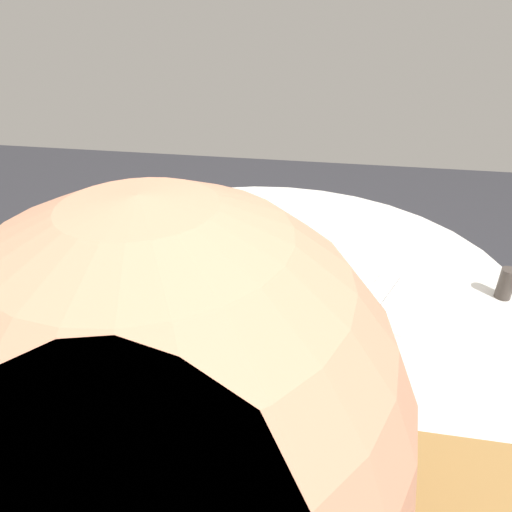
{
  "coord_description": "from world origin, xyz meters",
  "views": [
    {
      "loc": [
        0.13,
        -0.75,
        1.19
      ],
      "look_at": [
        -0.02,
        0.05,
        0.73
      ],
      "focal_mm": 32.21,
      "sensor_mm": 36.0,
      "label": 1
    }
  ],
  "objects_px": {
    "fork": "(389,300)",
    "knife": "(370,294)",
    "breakfast_pizza": "(253,243)",
    "bread_plate": "(322,409)",
    "salt_shaker": "(106,236)",
    "water_bottle": "(203,345)",
    "dining_table": "(259,343)",
    "pepper_shaker": "(506,284)",
    "water_glass": "(260,284)",
    "pizza_plate": "(253,251)"
  },
  "relations": [
    {
      "from": "bread_plate",
      "to": "salt_shaker",
      "type": "distance_m",
      "value": 0.62
    },
    {
      "from": "water_glass",
      "to": "pepper_shaker",
      "type": "height_order",
      "value": "water_glass"
    },
    {
      "from": "bread_plate",
      "to": "salt_shaker",
      "type": "bearing_deg",
      "value": 141.97
    },
    {
      "from": "fork",
      "to": "water_bottle",
      "type": "height_order",
      "value": "water_bottle"
    },
    {
      "from": "dining_table",
      "to": "pepper_shaker",
      "type": "height_order",
      "value": "pepper_shaker"
    },
    {
      "from": "dining_table",
      "to": "pizza_plate",
      "type": "xyz_separation_m",
      "value": [
        -0.03,
        0.09,
        0.17
      ]
    },
    {
      "from": "dining_table",
      "to": "salt_shaker",
      "type": "height_order",
      "value": "salt_shaker"
    },
    {
      "from": "pizza_plate",
      "to": "breakfast_pizza",
      "type": "relative_size",
      "value": 1.2
    },
    {
      "from": "fork",
      "to": "water_glass",
      "type": "distance_m",
      "value": 0.24
    },
    {
      "from": "dining_table",
      "to": "water_bottle",
      "type": "distance_m",
      "value": 0.46
    },
    {
      "from": "bread_plate",
      "to": "knife",
      "type": "relative_size",
      "value": 0.97
    },
    {
      "from": "water_glass",
      "to": "pepper_shaker",
      "type": "relative_size",
      "value": 2.24
    },
    {
      "from": "breakfast_pizza",
      "to": "salt_shaker",
      "type": "distance_m",
      "value": 0.32
    },
    {
      "from": "breakfast_pizza",
      "to": "fork",
      "type": "xyz_separation_m",
      "value": [
        0.27,
        -0.14,
        -0.02
      ]
    },
    {
      "from": "knife",
      "to": "salt_shaker",
      "type": "bearing_deg",
      "value": 103.71
    },
    {
      "from": "salt_shaker",
      "to": "bread_plate",
      "type": "bearing_deg",
      "value": -38.03
    },
    {
      "from": "dining_table",
      "to": "fork",
      "type": "xyz_separation_m",
      "value": [
        0.24,
        -0.05,
        0.17
      ]
    },
    {
      "from": "salt_shaker",
      "to": "water_glass",
      "type": "bearing_deg",
      "value": -26.74
    },
    {
      "from": "water_glass",
      "to": "water_bottle",
      "type": "bearing_deg",
      "value": -97.23
    },
    {
      "from": "dining_table",
      "to": "bread_plate",
      "type": "distance_m",
      "value": 0.39
    },
    {
      "from": "water_glass",
      "to": "knife",
      "type": "bearing_deg",
      "value": 26.03
    },
    {
      "from": "bread_plate",
      "to": "water_bottle",
      "type": "bearing_deg",
      "value": -166.1
    },
    {
      "from": "pizza_plate",
      "to": "water_glass",
      "type": "distance_m",
      "value": 0.23
    },
    {
      "from": "water_glass",
      "to": "pepper_shaker",
      "type": "bearing_deg",
      "value": 17.2
    },
    {
      "from": "pizza_plate",
      "to": "water_glass",
      "type": "xyz_separation_m",
      "value": [
        0.05,
        -0.22,
        0.06
      ]
    },
    {
      "from": "bread_plate",
      "to": "salt_shaker",
      "type": "relative_size",
      "value": 2.97
    },
    {
      "from": "dining_table",
      "to": "pizza_plate",
      "type": "bearing_deg",
      "value": 108.98
    },
    {
      "from": "fork",
      "to": "water_glass",
      "type": "bearing_deg",
      "value": 132.59
    },
    {
      "from": "breakfast_pizza",
      "to": "pepper_shaker",
      "type": "distance_m",
      "value": 0.49
    },
    {
      "from": "knife",
      "to": "salt_shaker",
      "type": "height_order",
      "value": "salt_shaker"
    },
    {
      "from": "water_glass",
      "to": "salt_shaker",
      "type": "relative_size",
      "value": 2.21
    },
    {
      "from": "pizza_plate",
      "to": "salt_shaker",
      "type": "relative_size",
      "value": 5.39
    },
    {
      "from": "dining_table",
      "to": "water_bottle",
      "type": "relative_size",
      "value": 4.06
    },
    {
      "from": "breakfast_pizza",
      "to": "knife",
      "type": "bearing_deg",
      "value": -27.22
    },
    {
      "from": "bread_plate",
      "to": "fork",
      "type": "xyz_separation_m",
      "value": [
        0.11,
        0.27,
        0.0
      ]
    },
    {
      "from": "pizza_plate",
      "to": "bread_plate",
      "type": "bearing_deg",
      "value": -67.69
    },
    {
      "from": "dining_table",
      "to": "pepper_shaker",
      "type": "distance_m",
      "value": 0.49
    },
    {
      "from": "dining_table",
      "to": "knife",
      "type": "height_order",
      "value": "knife"
    },
    {
      "from": "breakfast_pizza",
      "to": "fork",
      "type": "bearing_deg",
      "value": -26.75
    },
    {
      "from": "pizza_plate",
      "to": "fork",
      "type": "bearing_deg",
      "value": -26.68
    },
    {
      "from": "pizza_plate",
      "to": "salt_shaker",
      "type": "bearing_deg",
      "value": -174.6
    },
    {
      "from": "water_glass",
      "to": "salt_shaker",
      "type": "xyz_separation_m",
      "value": [
        -0.37,
        0.19,
        -0.04
      ]
    },
    {
      "from": "dining_table",
      "to": "water_glass",
      "type": "xyz_separation_m",
      "value": [
        0.02,
        -0.13,
        0.23
      ]
    },
    {
      "from": "fork",
      "to": "pepper_shaker",
      "type": "relative_size",
      "value": 3.09
    },
    {
      "from": "breakfast_pizza",
      "to": "knife",
      "type": "height_order",
      "value": "breakfast_pizza"
    },
    {
      "from": "bread_plate",
      "to": "water_glass",
      "type": "xyz_separation_m",
      "value": [
        -0.12,
        0.19,
        0.06
      ]
    },
    {
      "from": "dining_table",
      "to": "breakfast_pizza",
      "type": "distance_m",
      "value": 0.21
    },
    {
      "from": "fork",
      "to": "pizza_plate",
      "type": "bearing_deg",
      "value": 86.54
    },
    {
      "from": "fork",
      "to": "knife",
      "type": "xyz_separation_m",
      "value": [
        -0.03,
        0.01,
        0.0
      ]
    },
    {
      "from": "pizza_plate",
      "to": "fork",
      "type": "relative_size",
      "value": 1.77
    }
  ]
}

